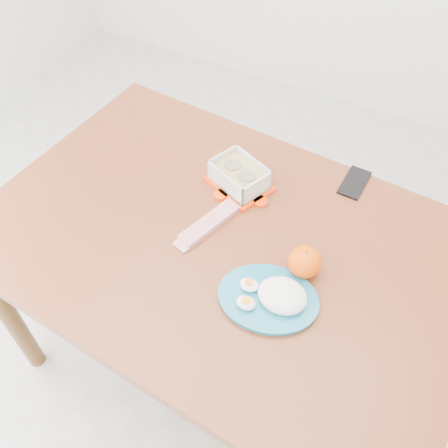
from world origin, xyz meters
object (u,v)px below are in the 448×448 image
at_px(dining_table, 224,257).
at_px(smartphone, 355,183).
at_px(food_container, 239,176).
at_px(rice_plate, 273,296).
at_px(orange_fruit, 304,262).

relative_size(dining_table, smartphone, 10.73).
xyz_separation_m(food_container, rice_plate, (0.25, -0.32, -0.02)).
distance_m(dining_table, food_container, 0.24).
bearing_deg(rice_plate, dining_table, 136.52).
distance_m(dining_table, smartphone, 0.45).
distance_m(food_container, orange_fruit, 0.35).
bearing_deg(orange_fruit, smartphone, 87.13).
relative_size(rice_plate, smartphone, 2.23).
xyz_separation_m(dining_table, food_container, (-0.05, 0.20, 0.12)).
relative_size(food_container, rice_plate, 0.75).
bearing_deg(food_container, dining_table, -52.75).
xyz_separation_m(food_container, orange_fruit, (0.29, -0.21, 0.01)).
distance_m(orange_fruit, rice_plate, 0.12).
height_order(rice_plate, smartphone, rice_plate).
bearing_deg(rice_plate, smartphone, 71.99).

